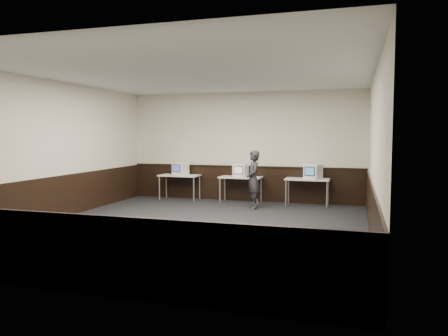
# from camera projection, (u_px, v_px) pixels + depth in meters

# --- Properties ---
(floor) EXTENTS (8.00, 8.00, 0.00)m
(floor) POSITION_uv_depth(u_px,v_px,m) (197.00, 228.00, 9.19)
(floor) COLOR black
(floor) RESTS_ON ground
(ceiling) EXTENTS (8.00, 8.00, 0.00)m
(ceiling) POSITION_uv_depth(u_px,v_px,m) (196.00, 74.00, 8.94)
(ceiling) COLOR white
(ceiling) RESTS_ON back_wall
(back_wall) EXTENTS (7.00, 0.00, 7.00)m
(back_wall) POSITION_uv_depth(u_px,v_px,m) (244.00, 147.00, 12.88)
(back_wall) COLOR beige
(back_wall) RESTS_ON ground
(front_wall) EXTENTS (7.00, 0.00, 7.00)m
(front_wall) POSITION_uv_depth(u_px,v_px,m) (81.00, 165.00, 5.24)
(front_wall) COLOR beige
(front_wall) RESTS_ON ground
(left_wall) EXTENTS (0.00, 8.00, 8.00)m
(left_wall) POSITION_uv_depth(u_px,v_px,m) (55.00, 150.00, 10.07)
(left_wall) COLOR beige
(left_wall) RESTS_ON ground
(right_wall) EXTENTS (0.00, 8.00, 8.00)m
(right_wall) POSITION_uv_depth(u_px,v_px,m) (375.00, 154.00, 8.05)
(right_wall) COLOR beige
(right_wall) RESTS_ON ground
(wainscot_back) EXTENTS (6.98, 0.04, 1.00)m
(wainscot_back) POSITION_uv_depth(u_px,v_px,m) (244.00, 184.00, 12.94)
(wainscot_back) COLOR black
(wainscot_back) RESTS_ON back_wall
(wainscot_front) EXTENTS (6.98, 0.04, 1.00)m
(wainscot_front) POSITION_uv_depth(u_px,v_px,m) (84.00, 254.00, 5.35)
(wainscot_front) COLOR black
(wainscot_front) RESTS_ON front_wall
(wainscot_left) EXTENTS (0.04, 7.98, 1.00)m
(wainscot_left) POSITION_uv_depth(u_px,v_px,m) (57.00, 197.00, 10.15)
(wainscot_left) COLOR black
(wainscot_left) RESTS_ON left_wall
(wainscot_right) EXTENTS (0.04, 7.98, 1.00)m
(wainscot_right) POSITION_uv_depth(u_px,v_px,m) (372.00, 213.00, 8.14)
(wainscot_right) COLOR black
(wainscot_right) RESTS_ON right_wall
(wainscot_rail) EXTENTS (6.98, 0.06, 0.04)m
(wainscot_rail) POSITION_uv_depth(u_px,v_px,m) (244.00, 166.00, 12.88)
(wainscot_rail) COLOR black
(wainscot_rail) RESTS_ON wainscot_back
(desk_left) EXTENTS (1.20, 0.60, 0.75)m
(desk_left) POSITION_uv_depth(u_px,v_px,m) (180.00, 177.00, 13.12)
(desk_left) COLOR silver
(desk_left) RESTS_ON ground
(desk_center) EXTENTS (1.20, 0.60, 0.75)m
(desk_center) POSITION_uv_depth(u_px,v_px,m) (241.00, 179.00, 12.57)
(desk_center) COLOR silver
(desk_center) RESTS_ON ground
(desk_right) EXTENTS (1.20, 0.60, 0.75)m
(desk_right) POSITION_uv_depth(u_px,v_px,m) (307.00, 181.00, 12.02)
(desk_right) COLOR silver
(desk_right) RESTS_ON ground
(emac_left) EXTENTS (0.46, 0.48, 0.38)m
(emac_left) POSITION_uv_depth(u_px,v_px,m) (180.00, 168.00, 13.13)
(emac_left) COLOR white
(emac_left) RESTS_ON desk_left
(emac_center) EXTENTS (0.40, 0.43, 0.37)m
(emac_center) POSITION_uv_depth(u_px,v_px,m) (241.00, 170.00, 12.50)
(emac_center) COLOR white
(emac_center) RESTS_ON desk_center
(emac_right) EXTENTS (0.52, 0.53, 0.40)m
(emac_right) POSITION_uv_depth(u_px,v_px,m) (313.00, 172.00, 11.91)
(emac_right) COLOR white
(emac_right) RESTS_ON desk_right
(person) EXTENTS (0.56, 0.66, 1.54)m
(person) POSITION_uv_depth(u_px,v_px,m) (253.00, 180.00, 11.53)
(person) COLOR #27262B
(person) RESTS_ON ground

